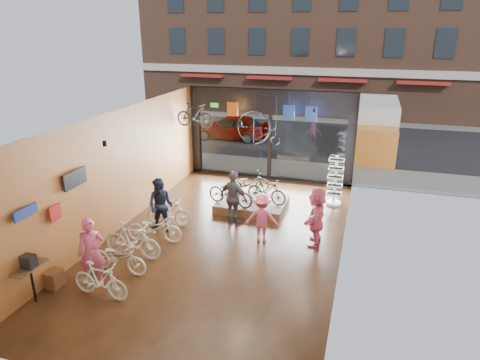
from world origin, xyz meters
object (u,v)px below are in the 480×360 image
at_px(street_car, 231,127).
at_px(customer_1, 161,206).
at_px(display_bike_right, 249,183).
at_px(customer_2, 234,198).
at_px(floor_bike_4, 154,228).
at_px(floor_bike_2, 118,257).
at_px(display_bike_left, 230,193).
at_px(customer_5, 316,216).
at_px(sunglasses_rack, 335,181).
at_px(customer_0, 92,252).
at_px(customer_3, 262,218).
at_px(penny_farthing, 261,129).
at_px(floor_bike_1, 100,280).
at_px(floor_bike_5, 169,212).
at_px(hung_bike, 195,115).
at_px(floor_bike_3, 132,240).
at_px(display_bike_mid, 267,191).
at_px(display_platform, 252,204).
at_px(box_truck, 374,130).

relative_size(street_car, customer_1, 2.39).
bearing_deg(display_bike_right, customer_2, 151.49).
distance_m(floor_bike_4, customer_2, 2.73).
height_order(floor_bike_2, display_bike_left, display_bike_left).
bearing_deg(customer_1, customer_5, 4.94).
bearing_deg(sunglasses_rack, customer_0, -119.50).
distance_m(customer_0, customer_2, 4.95).
xyz_separation_m(customer_3, penny_farthing, (-1.12, 4.15, 1.72)).
distance_m(floor_bike_1, sunglasses_rack, 8.90).
height_order(floor_bike_2, display_bike_right, display_bike_right).
relative_size(floor_bike_4, customer_5, 0.93).
height_order(floor_bike_5, customer_0, customer_0).
relative_size(customer_1, penny_farthing, 1.09).
height_order(floor_bike_5, hung_bike, hung_bike).
distance_m(floor_bike_4, customer_3, 3.26).
bearing_deg(floor_bike_3, customer_2, -34.42).
distance_m(display_bike_right, customer_5, 3.88).
xyz_separation_m(customer_2, customer_5, (2.75, -0.60, -0.01)).
xyz_separation_m(sunglasses_rack, hung_bike, (-5.57, 0.39, 2.00)).
height_order(floor_bike_3, customer_3, customer_3).
bearing_deg(sunglasses_rack, penny_farthing, 176.69).
distance_m(street_car, floor_bike_2, 14.62).
height_order(street_car, customer_2, customer_2).
xyz_separation_m(display_bike_mid, penny_farthing, (-0.72, 1.87, 1.75)).
relative_size(floor_bike_2, display_bike_left, 0.96).
relative_size(floor_bike_2, penny_farthing, 1.03).
bearing_deg(customer_1, display_platform, 46.83).
bearing_deg(floor_bike_2, display_bike_mid, -27.15).
bearing_deg(floor_bike_5, floor_bike_1, 178.02).
bearing_deg(hung_bike, customer_5, -116.78).
bearing_deg(customer_5, street_car, -151.19).
bearing_deg(street_car, floor_bike_5, 7.75).
distance_m(floor_bike_3, display_bike_mid, 5.12).
bearing_deg(floor_bike_5, display_bike_right, -39.29).
relative_size(floor_bike_1, floor_bike_2, 0.91).
distance_m(floor_bike_4, sunglasses_rack, 6.71).
bearing_deg(customer_2, street_car, -53.27).
bearing_deg(floor_bike_2, customer_5, -55.06).
bearing_deg(floor_bike_3, customer_0, 171.63).
xyz_separation_m(box_truck, display_platform, (-4.03, -8.43, -1.15)).
bearing_deg(floor_bike_4, floor_bike_2, 166.77).
height_order(floor_bike_4, display_platform, floor_bike_4).
height_order(floor_bike_1, hung_bike, hung_bike).
distance_m(floor_bike_5, customer_0, 3.71).
xyz_separation_m(customer_0, customer_5, (5.06, 3.78, 0.01)).
distance_m(street_car, customer_5, 13.06).
bearing_deg(box_truck, floor_bike_2, -114.98).
bearing_deg(hung_bike, sunglasses_rack, -86.41).
relative_size(floor_bike_3, display_bike_left, 1.00).
xyz_separation_m(floor_bike_4, display_platform, (2.16, 3.28, -0.29)).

